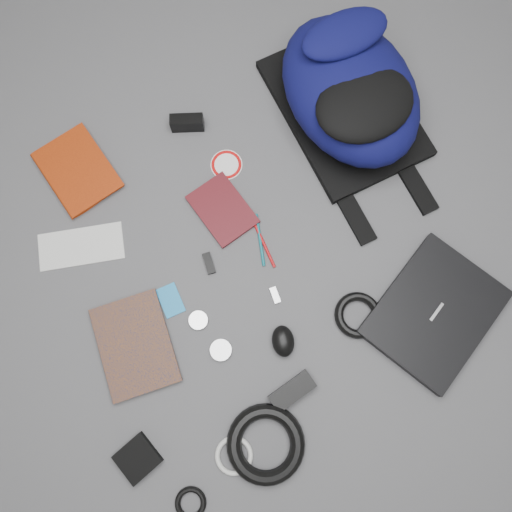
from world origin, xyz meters
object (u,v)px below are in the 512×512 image
object	(u,v)px
dvd_case	(222,210)
power_brick	(292,391)
textbook_red	(51,187)
backpack	(350,90)
mouse	(283,341)
pouch	(138,458)
compact_camera	(187,123)
laptop	(434,313)
comic_book	(101,357)

from	to	relation	value
dvd_case	power_brick	bearing A→B (deg)	-105.39
textbook_red	power_brick	bearing A→B (deg)	-74.85
backpack	mouse	distance (m)	0.70
pouch	mouse	bearing A→B (deg)	17.43
compact_camera	mouse	world-z (taller)	compact_camera
power_brick	mouse	bearing A→B (deg)	65.21
backpack	pouch	size ratio (longest dim) A/B	5.78
laptop	compact_camera	distance (m)	0.86
mouse	pouch	world-z (taller)	mouse
pouch	laptop	bearing A→B (deg)	4.51
mouse	power_brick	size ratio (longest dim) A/B	0.69
comic_book	pouch	xyz separation A→B (m)	(0.01, -0.27, 0.00)
backpack	laptop	size ratio (longest dim) A/B	1.55
mouse	power_brick	world-z (taller)	mouse
laptop	backpack	bearing A→B (deg)	58.48
compact_camera	power_brick	bearing A→B (deg)	-70.99
dvd_case	pouch	world-z (taller)	pouch
dvd_case	compact_camera	size ratio (longest dim) A/B	1.94
backpack	compact_camera	bearing A→B (deg)	160.41
pouch	power_brick	bearing A→B (deg)	1.88
laptop	pouch	xyz separation A→B (m)	(-0.84, -0.07, -0.01)
backpack	dvd_case	distance (m)	0.47
textbook_red	compact_camera	distance (m)	0.42
laptop	power_brick	world-z (taller)	laptop
compact_camera	mouse	distance (m)	0.67
textbook_red	power_brick	xyz separation A→B (m)	(0.43, -0.75, 0.00)
mouse	laptop	bearing A→B (deg)	2.59
textbook_red	pouch	bearing A→B (deg)	-103.88
textbook_red	laptop	bearing A→B (deg)	-53.82
textbook_red	mouse	size ratio (longest dim) A/B	2.83
laptop	dvd_case	distance (m)	0.63
laptop	mouse	world-z (taller)	mouse
backpack	mouse	world-z (taller)	backpack
backpack	pouch	bearing A→B (deg)	-146.20
comic_book	pouch	bearing A→B (deg)	-85.08
power_brick	comic_book	bearing A→B (deg)	135.33
power_brick	pouch	size ratio (longest dim) A/B	1.31
textbook_red	compact_camera	bearing A→B (deg)	-8.54
laptop	dvd_case	xyz separation A→B (m)	(-0.42, 0.47, -0.01)
dvd_case	power_brick	distance (m)	0.52
laptop	dvd_case	bearing A→B (deg)	101.60
pouch	comic_book	bearing A→B (deg)	92.80
dvd_case	pouch	bearing A→B (deg)	-143.46
compact_camera	mouse	bearing A→B (deg)	-68.84
laptop	pouch	distance (m)	0.84
laptop	compact_camera	world-z (taller)	compact_camera
backpack	dvd_case	size ratio (longest dim) A/B	2.90
comic_book	compact_camera	size ratio (longest dim) A/B	2.70
compact_camera	power_brick	distance (m)	0.79
backpack	power_brick	bearing A→B (deg)	-127.90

